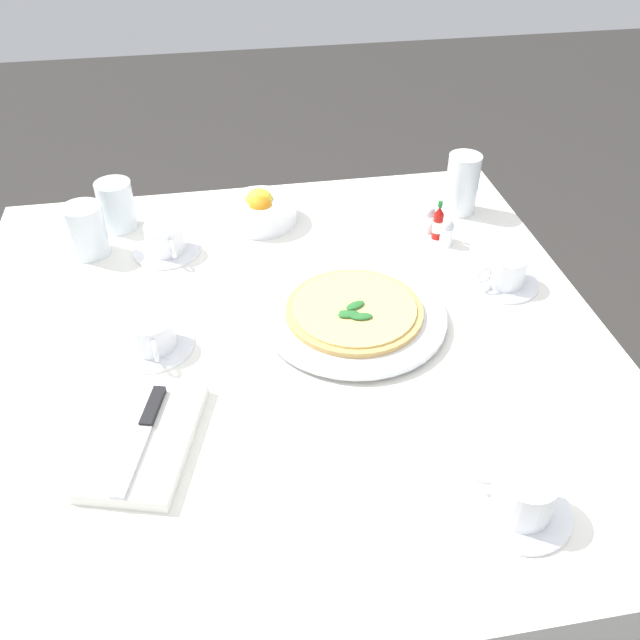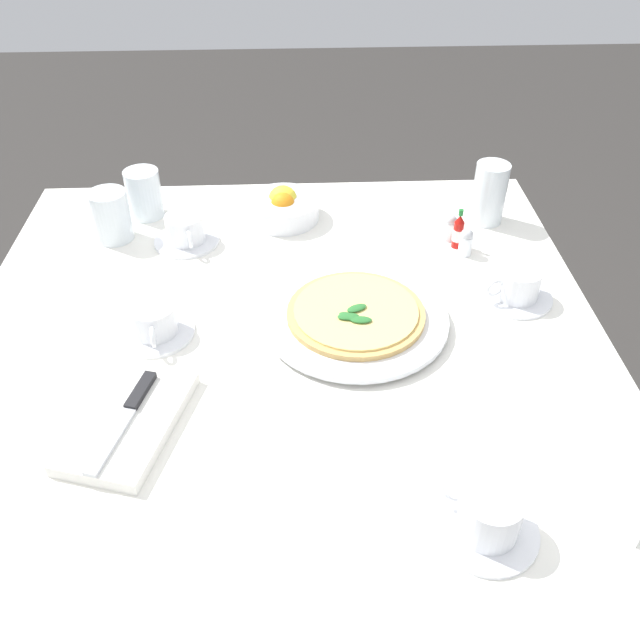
% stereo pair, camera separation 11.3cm
% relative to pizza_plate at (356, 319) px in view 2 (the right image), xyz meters
% --- Properties ---
extents(ground_plane, '(8.00, 8.00, 0.00)m').
position_rel_pizza_plate_xyz_m(ground_plane, '(0.02, -0.12, -0.75)').
color(ground_plane, '#33302D').
extents(dining_table, '(1.08, 1.08, 0.74)m').
position_rel_pizza_plate_xyz_m(dining_table, '(0.02, -0.12, -0.15)').
color(dining_table, white).
rests_on(dining_table, ground_plane).
extents(pizza_plate, '(0.31, 0.31, 0.02)m').
position_rel_pizza_plate_xyz_m(pizza_plate, '(0.00, 0.00, 0.00)').
color(pizza_plate, white).
rests_on(pizza_plate, dining_table).
extents(pizza, '(0.23, 0.23, 0.02)m').
position_rel_pizza_plate_xyz_m(pizza, '(0.00, -0.00, 0.01)').
color(pizza, '#DBAD60').
rests_on(pizza, pizza_plate).
extents(coffee_cup_far_left, '(0.13, 0.13, 0.06)m').
position_rel_pizza_plate_xyz_m(coffee_cup_far_left, '(0.01, -0.34, 0.01)').
color(coffee_cup_far_left, white).
rests_on(coffee_cup_far_left, dining_table).
extents(coffee_cup_center_back, '(0.13, 0.13, 0.07)m').
position_rel_pizza_plate_xyz_m(coffee_cup_center_back, '(0.41, 0.13, 0.02)').
color(coffee_cup_center_back, white).
rests_on(coffee_cup_center_back, dining_table).
extents(coffee_cup_back_corner, '(0.13, 0.13, 0.06)m').
position_rel_pizza_plate_xyz_m(coffee_cup_back_corner, '(-0.27, -0.32, 0.02)').
color(coffee_cup_back_corner, white).
rests_on(coffee_cup_back_corner, dining_table).
extents(coffee_cup_right_edge, '(0.13, 0.13, 0.06)m').
position_rel_pizza_plate_xyz_m(coffee_cup_right_edge, '(-0.06, 0.29, 0.02)').
color(coffee_cup_right_edge, white).
rests_on(coffee_cup_right_edge, dining_table).
extents(water_glass_near_left, '(0.07, 0.07, 0.10)m').
position_rel_pizza_plate_xyz_m(water_glass_near_left, '(-0.39, -0.41, 0.03)').
color(water_glass_near_left, white).
rests_on(water_glass_near_left, dining_table).
extents(water_glass_left_edge, '(0.07, 0.07, 0.13)m').
position_rel_pizza_plate_xyz_m(water_glass_left_edge, '(-0.33, 0.30, 0.04)').
color(water_glass_left_edge, white).
rests_on(water_glass_left_edge, dining_table).
extents(water_glass_near_right, '(0.08, 0.08, 0.10)m').
position_rel_pizza_plate_xyz_m(water_glass_near_right, '(-0.30, -0.46, 0.03)').
color(water_glass_near_right, white).
rests_on(water_glass_near_right, dining_table).
extents(napkin_folded, '(0.25, 0.19, 0.02)m').
position_rel_pizza_plate_xyz_m(napkin_folded, '(0.22, -0.34, -0.00)').
color(napkin_folded, white).
rests_on(napkin_folded, dining_table).
extents(dinner_knife, '(0.19, 0.07, 0.01)m').
position_rel_pizza_plate_xyz_m(dinner_knife, '(0.22, -0.35, 0.01)').
color(dinner_knife, silver).
rests_on(dinner_knife, napkin_folded).
extents(citrus_bowl, '(0.15, 0.15, 0.07)m').
position_rel_pizza_plate_xyz_m(citrus_bowl, '(-0.36, -0.12, 0.02)').
color(citrus_bowl, white).
rests_on(citrus_bowl, dining_table).
extents(hot_sauce_bottle, '(0.02, 0.02, 0.08)m').
position_rel_pizza_plate_xyz_m(hot_sauce_bottle, '(-0.24, 0.22, 0.02)').
color(hot_sauce_bottle, '#B7140F').
rests_on(hot_sauce_bottle, dining_table).
extents(salt_shaker, '(0.03, 0.03, 0.06)m').
position_rel_pizza_plate_xyz_m(salt_shaker, '(-0.21, 0.23, 0.01)').
color(salt_shaker, white).
rests_on(salt_shaker, dining_table).
extents(pepper_shaker, '(0.03, 0.03, 0.06)m').
position_rel_pizza_plate_xyz_m(pepper_shaker, '(-0.26, 0.21, 0.01)').
color(pepper_shaker, white).
rests_on(pepper_shaker, dining_table).
extents(menu_card, '(0.08, 0.05, 0.06)m').
position_rel_pizza_plate_xyz_m(menu_card, '(0.41, 0.28, 0.02)').
color(menu_card, white).
rests_on(menu_card, dining_table).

